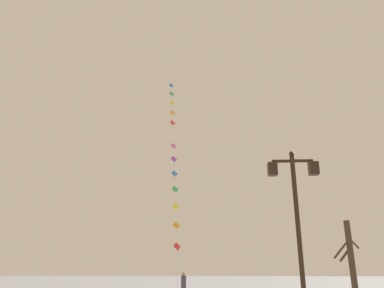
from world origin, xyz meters
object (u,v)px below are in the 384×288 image
(bare_tree, at_px, (352,265))
(kite_train, at_px, (174,152))
(kite_flyer, at_px, (183,287))
(twin_lantern_lamp_post, at_px, (296,204))

(bare_tree, bearing_deg, kite_train, 127.76)
(kite_flyer, distance_m, bare_tree, 8.71)
(twin_lantern_lamp_post, bearing_deg, kite_flyer, 112.38)
(bare_tree, bearing_deg, twin_lantern_lamp_post, -119.60)
(kite_flyer, xyz_separation_m, bare_tree, (7.67, -3.98, 1.11))
(twin_lantern_lamp_post, xyz_separation_m, bare_tree, (3.50, 6.15, -1.65))
(kite_train, xyz_separation_m, kite_flyer, (1.53, -7.89, -10.08))
(twin_lantern_lamp_post, distance_m, bare_tree, 7.27)
(kite_train, relative_size, kite_flyer, 11.95)
(kite_flyer, bearing_deg, kite_train, 0.05)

